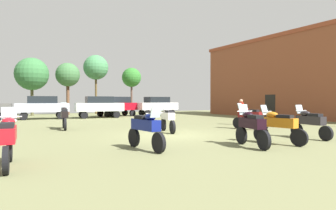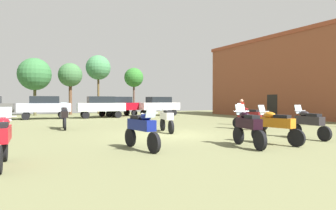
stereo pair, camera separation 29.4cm
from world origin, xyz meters
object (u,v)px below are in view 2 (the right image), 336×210
at_px(motorcycle_1, 249,117).
at_px(motorcycle_3, 276,125).
at_px(car_3, 101,105).
at_px(tree_5, 70,75).
at_px(motorcycle_2, 166,118).
at_px(car_5, 118,105).
at_px(motorcycle_8, 142,128).
at_px(brick_building, 305,76).
at_px(tree_1, 98,68).
at_px(tree_3, 134,78).
at_px(car_2, 44,106).
at_px(person_2, 242,110).
at_px(car_6, 159,105).
at_px(motorcycle_6, 248,126).
at_px(motorcycle_4, 2,138).
at_px(motorcycle_7, 64,116).
at_px(motorcycle_9, 309,122).
at_px(tree_6, 35,74).

bearing_deg(motorcycle_1, motorcycle_3, -134.80).
bearing_deg(car_3, tree_5, 15.78).
distance_m(motorcycle_2, car_5, 15.53).
bearing_deg(motorcycle_8, brick_building, -162.23).
distance_m(brick_building, car_3, 19.47).
bearing_deg(tree_1, tree_3, -2.37).
relative_size(brick_building, motorcycle_1, 9.29).
relative_size(motorcycle_2, car_3, 0.49).
height_order(car_2, car_5, same).
xyz_separation_m(brick_building, motorcycle_2, (-17.48, -4.63, -3.16)).
bearing_deg(car_3, motorcycle_1, -158.24).
bearing_deg(motorcycle_1, tree_5, 93.54).
xyz_separation_m(motorcycle_2, person_2, (6.48, 1.40, 0.27)).
height_order(motorcycle_1, person_2, person_2).
bearing_deg(tree_5, car_6, -40.30).
bearing_deg(brick_building, motorcycle_6, -149.31).
bearing_deg(motorcycle_1, tree_3, 73.68).
distance_m(car_6, person_2, 13.13).
bearing_deg(tree_5, motorcycle_4, -103.77).
distance_m(motorcycle_2, motorcycle_7, 6.05).
relative_size(brick_building, car_3, 4.73).
xyz_separation_m(motorcycle_1, motorcycle_9, (-0.62, -4.16, -0.02)).
xyz_separation_m(motorcycle_3, tree_5, (-2.60, 26.81, 3.75)).
distance_m(motorcycle_3, motorcycle_4, 9.03).
xyz_separation_m(motorcycle_6, motorcycle_9, (3.85, 0.35, -0.02)).
distance_m(car_6, tree_5, 10.87).
height_order(brick_building, motorcycle_8, brick_building).
xyz_separation_m(car_3, tree_3, (6.51, 7.85, 3.34)).
relative_size(brick_building, tree_6, 3.42).
xyz_separation_m(car_6, tree_3, (-0.02, 6.96, 3.34)).
distance_m(motorcycle_2, tree_3, 22.89).
bearing_deg(car_3, tree_1, -8.27).
bearing_deg(motorcycle_2, brick_building, 26.88).
relative_size(car_6, tree_3, 0.75).
height_order(motorcycle_7, motorcycle_9, motorcycle_7).
bearing_deg(tree_5, motorcycle_6, -87.47).
distance_m(motorcycle_2, car_6, 16.11).
height_order(motorcycle_8, car_5, car_5).
distance_m(car_6, tree_1, 9.54).
distance_m(brick_building, tree_1, 22.81).
xyz_separation_m(motorcycle_2, car_3, (0.43, 13.63, 0.43)).
bearing_deg(motorcycle_3, motorcycle_6, 172.18).
height_order(motorcycle_6, car_5, car_5).
bearing_deg(car_2, motorcycle_9, -152.03).
height_order(brick_building, person_2, brick_building).
xyz_separation_m(motorcycle_3, car_6, (5.30, 20.12, 0.45)).
relative_size(car_3, tree_6, 0.72).
distance_m(motorcycle_9, car_2, 21.34).
bearing_deg(car_3, motorcycle_3, -170.82).
xyz_separation_m(motorcycle_6, car_6, (6.71, 20.12, 0.43)).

